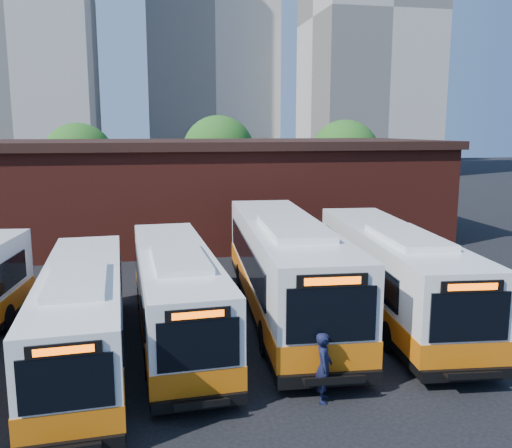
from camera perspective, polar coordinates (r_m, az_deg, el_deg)
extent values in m
plane|color=black|center=(17.49, 3.98, -13.98)|extent=(220.00, 220.00, 0.00)
cylinder|color=black|center=(21.31, -24.84, -9.01)|extent=(0.44, 1.03, 1.00)
cube|color=white|center=(17.56, -17.78, -8.76)|extent=(2.87, 10.91, 2.57)
cube|color=orange|center=(17.81, -17.65, -11.03)|extent=(2.92, 10.96, 0.63)
cube|color=black|center=(17.97, -17.58, -12.37)|extent=(2.91, 10.95, 0.23)
cube|color=black|center=(12.43, -19.36, -15.57)|extent=(1.95, 0.16, 1.22)
cube|color=black|center=(12.13, -19.57, -12.39)|extent=(1.53, 0.14, 0.29)
cube|color=#FF5905|center=(12.10, -19.58, -12.45)|extent=(1.21, 0.08, 0.16)
cube|color=black|center=(13.06, -18.99, -21.40)|extent=(2.30, 0.25, 0.29)
cube|color=black|center=(17.95, -21.52, -7.75)|extent=(0.50, 8.42, 0.95)
cube|color=black|center=(17.78, -13.96, -7.50)|extent=(0.50, 8.42, 0.95)
cube|color=white|center=(15.88, -18.33, -5.59)|extent=(1.76, 3.86, 0.20)
cylinder|color=black|center=(15.28, -22.30, -16.58)|extent=(0.34, 0.91, 0.90)
cylinder|color=black|center=(15.11, -14.15, -16.43)|extent=(0.34, 0.91, 0.90)
cylinder|color=black|center=(20.74, -20.04, -9.35)|extent=(0.34, 0.91, 0.90)
cylinder|color=black|center=(20.61, -14.22, -9.16)|extent=(0.34, 0.91, 0.90)
cube|color=white|center=(18.92, -8.43, -6.83)|extent=(2.93, 11.34, 2.67)
cube|color=orange|center=(19.16, -8.37, -9.04)|extent=(2.98, 11.39, 0.66)
cube|color=black|center=(19.31, -8.34, -10.36)|extent=(2.97, 11.38, 0.23)
cube|color=black|center=(13.54, -6.07, -12.54)|extent=(2.03, 0.16, 1.26)
cube|color=black|center=(13.25, -6.12, -9.45)|extent=(1.59, 0.13, 0.30)
cube|color=#FF5905|center=(13.22, -6.10, -9.50)|extent=(1.26, 0.08, 0.17)
cube|color=black|center=(14.13, -5.92, -18.25)|extent=(2.39, 0.25, 0.30)
cube|color=black|center=(13.90, -5.79, -18.33)|extent=(1.37, 0.42, 0.06)
cube|color=black|center=(13.72, -5.69, -18.41)|extent=(1.36, 0.10, 0.17)
cube|color=black|center=(19.14, -12.21, -5.95)|extent=(0.48, 8.75, 0.98)
cube|color=black|center=(19.35, -4.96, -5.58)|extent=(0.48, 8.75, 0.98)
cube|color=white|center=(17.20, -8.09, -3.59)|extent=(1.81, 4.01, 0.21)
cylinder|color=black|center=(16.28, -11.10, -14.23)|extent=(0.35, 0.95, 0.94)
cylinder|color=black|center=(16.50, -3.36, -13.72)|extent=(0.35, 0.95, 0.94)
cylinder|color=black|center=(22.07, -11.94, -7.73)|extent=(0.35, 0.95, 0.94)
cylinder|color=black|center=(22.23, -6.32, -7.44)|extent=(0.35, 0.95, 0.94)
cube|color=white|center=(20.90, 3.01, -4.21)|extent=(3.68, 13.56, 3.18)
cube|color=orange|center=(21.14, 2.98, -6.63)|extent=(3.74, 13.62, 0.78)
cube|color=black|center=(21.31, 2.97, -8.07)|extent=(3.73, 13.61, 0.28)
cube|color=black|center=(14.51, 7.94, -9.44)|extent=(2.42, 0.22, 1.51)
cube|color=black|center=(14.23, 8.04, -5.93)|extent=(1.90, 0.19, 0.36)
cube|color=#FF5905|center=(14.19, 8.09, -5.97)|extent=(1.51, 0.12, 0.20)
cube|color=black|center=(15.14, 7.84, -15.92)|extent=(2.85, 0.33, 0.36)
cube|color=black|center=(14.87, 8.13, -15.96)|extent=(1.64, 0.52, 0.07)
cube|color=black|center=(14.66, 8.35, -16.02)|extent=(1.62, 0.15, 0.20)
cube|color=black|center=(21.05, -1.11, -3.23)|extent=(0.71, 10.44, 1.17)
cube|color=black|center=(21.56, 6.60, -2.98)|extent=(0.71, 10.44, 1.17)
cube|color=white|center=(18.93, 3.98, -0.42)|extent=(2.23, 4.81, 0.25)
cylinder|color=black|center=(17.56, 1.04, -11.88)|extent=(0.43, 1.14, 1.12)
cylinder|color=black|center=(18.10, 9.31, -11.33)|extent=(0.43, 1.14, 1.12)
cylinder|color=black|center=(24.51, -1.54, -5.51)|extent=(0.43, 1.14, 1.12)
cylinder|color=black|center=(24.90, 4.40, -5.29)|extent=(0.43, 1.14, 1.12)
cube|color=white|center=(21.38, 14.01, -4.62)|extent=(3.78, 12.50, 2.92)
cube|color=orange|center=(21.61, 13.91, -6.79)|extent=(3.83, 12.56, 0.72)
cube|color=black|center=(21.76, 13.86, -8.09)|extent=(3.82, 12.54, 0.26)
cube|color=black|center=(15.87, 21.59, -9.08)|extent=(2.22, 0.27, 1.38)
cube|color=black|center=(15.61, 21.81, -6.13)|extent=(1.74, 0.23, 0.33)
cube|color=#FF5905|center=(15.58, 21.87, -6.17)|extent=(1.38, 0.15, 0.18)
cube|color=black|center=(16.41, 21.32, -14.59)|extent=(2.62, 0.39, 0.33)
cube|color=black|center=(16.18, 21.73, -14.58)|extent=(1.52, 0.53, 0.06)
cube|color=black|center=(16.00, 22.06, -14.60)|extent=(1.48, 0.18, 0.18)
cube|color=black|center=(21.29, 10.28, -3.76)|extent=(0.97, 9.56, 1.08)
cube|color=black|center=(22.16, 16.94, -3.50)|extent=(0.97, 9.56, 1.08)
cube|color=white|center=(19.64, 15.69, -1.30)|extent=(2.18, 4.46, 0.23)
cylinder|color=black|center=(18.27, 13.97, -11.46)|extent=(0.42, 1.05, 1.03)
cylinder|color=black|center=(19.17, 20.78, -10.79)|extent=(0.42, 1.05, 1.03)
cylinder|color=black|center=(24.41, 8.66, -5.80)|extent=(0.42, 1.05, 1.03)
cylinder|color=black|center=(25.09, 13.94, -5.55)|extent=(0.42, 1.05, 1.03)
imported|color=#111633|center=(14.76, 7.15, -14.73)|extent=(0.64, 0.79, 1.88)
cube|color=maroon|center=(35.91, -4.29, 3.37)|extent=(28.00, 12.00, 6.00)
cube|color=black|center=(35.69, -4.35, 8.40)|extent=(28.60, 12.60, 0.50)
cube|color=black|center=(30.83, 2.65, -1.08)|extent=(1.20, 0.08, 2.40)
cylinder|color=#382314|center=(48.12, -17.94, 2.60)|extent=(0.36, 0.36, 2.70)
sphere|color=#1A5919|center=(47.83, -18.15, 6.52)|extent=(6.00, 6.00, 6.00)
cylinder|color=#382314|center=(50.13, -3.91, 3.48)|extent=(0.36, 0.36, 2.95)
sphere|color=#1A5919|center=(49.85, -3.96, 7.61)|extent=(6.56, 6.56, 6.56)
cylinder|color=#382314|center=(49.84, 9.20, 3.26)|extent=(0.36, 0.36, 2.81)
sphere|color=#1A5919|center=(49.57, 9.31, 7.20)|extent=(6.24, 6.24, 6.24)
cube|color=beige|center=(91.75, 11.74, 20.35)|extent=(18.00, 18.00, 48.00)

